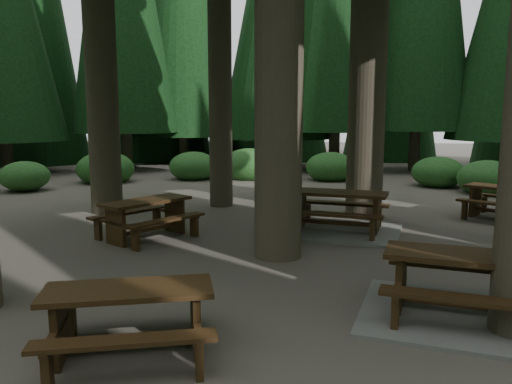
% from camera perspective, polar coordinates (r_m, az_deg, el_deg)
% --- Properties ---
extents(ground, '(80.00, 80.00, 0.00)m').
position_cam_1_polar(ground, '(9.02, -2.76, -7.41)').
color(ground, '#554E45').
rests_on(ground, ground).
extents(picnic_table_a, '(2.77, 2.42, 0.84)m').
position_cam_1_polar(picnic_table_a, '(6.80, 22.74, -10.96)').
color(picnic_table_a, gray).
rests_on(picnic_table_a, ground).
extents(picnic_table_b, '(2.22, 2.36, 0.81)m').
position_cam_1_polar(picnic_table_b, '(10.47, -12.41, -2.34)').
color(picnic_table_b, '#352110').
rests_on(picnic_table_b, ground).
extents(picnic_table_c, '(2.92, 2.54, 0.89)m').
position_cam_1_polar(picnic_table_c, '(10.98, 9.31, -2.89)').
color(picnic_table_c, gray).
rests_on(picnic_table_c, ground).
extents(picnic_table_d, '(2.38, 2.29, 0.81)m').
position_cam_1_polar(picnic_table_d, '(13.48, 26.75, -0.63)').
color(picnic_table_d, '#352110').
rests_on(picnic_table_d, ground).
extents(picnic_table_e, '(2.10, 1.90, 0.75)m').
position_cam_1_polar(picnic_table_e, '(5.49, -14.32, -13.03)').
color(picnic_table_e, '#352110').
rests_on(picnic_table_e, ground).
extents(shrub_ring, '(23.86, 24.64, 1.49)m').
position_cam_1_polar(shrub_ring, '(9.51, 2.42, -4.08)').
color(shrub_ring, '#1E5924').
rests_on(shrub_ring, ground).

